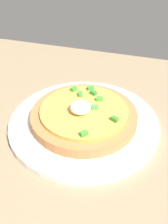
# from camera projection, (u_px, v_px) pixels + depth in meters

# --- Properties ---
(dining_table) EXTENTS (1.16, 0.78, 0.03)m
(dining_table) POSITION_uv_depth(u_px,v_px,m) (82.00, 145.00, 0.48)
(dining_table) COLOR #988161
(dining_table) RESTS_ON ground
(plate) EXTENTS (0.29, 0.29, 0.01)m
(plate) POSITION_uv_depth(u_px,v_px,m) (84.00, 123.00, 0.51)
(plate) COLOR white
(plate) RESTS_ON dining_table
(pizza) EXTENTS (0.20, 0.20, 0.05)m
(pizza) POSITION_uv_depth(u_px,v_px,m) (84.00, 115.00, 0.49)
(pizza) COLOR #C17944
(pizza) RESTS_ON plate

